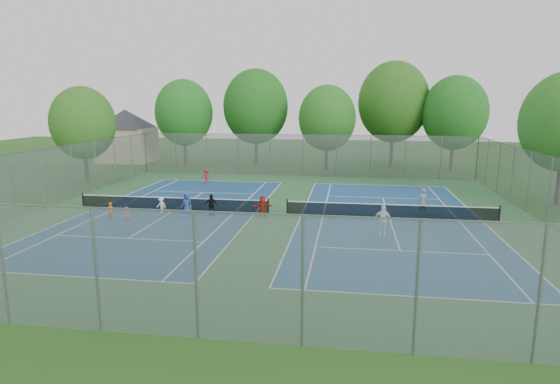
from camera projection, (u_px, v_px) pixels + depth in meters
The scene contains 40 objects.
ground at pixel (278, 215), 29.87m from camera, with size 120.00×120.00×0.00m, color #245119.
court_pad at pixel (278, 215), 29.87m from camera, with size 32.00×32.00×0.01m, color #2D6036.
court_left at pixel (173, 211), 30.89m from camera, with size 10.97×23.77×0.01m, color navy.
court_right at pixel (390, 219), 28.86m from camera, with size 10.97×23.77×0.01m, color navy.
net_left at pixel (173, 204), 30.80m from camera, with size 12.87×0.10×0.91m, color black.
net_right at pixel (390, 212), 28.77m from camera, with size 12.87×0.10×0.91m, color black.
fence_north at pixel (303, 156), 45.03m from camera, with size 32.00×0.10×4.00m, color gray.
fence_south at pixel (196, 276), 13.96m from camera, with size 32.00×0.10×4.00m, color gray.
fence_west at pixel (46, 178), 31.81m from camera, with size 32.00×0.10×4.00m, color gray.
fence_east at pixel (549, 191), 27.17m from camera, with size 32.00×0.10×4.00m, color gray.
house at pixel (126, 126), 55.56m from camera, with size 11.03×11.03×7.30m.
tree_nw at pixel (184, 113), 52.14m from camera, with size 6.40×6.40×9.58m.
tree_nl at pixel (256, 107), 51.82m from camera, with size 7.20×7.20×10.69m.
tree_nc at pixel (327, 118), 48.94m from camera, with size 6.00×6.00×8.85m.
tree_nr at pixel (394, 102), 50.53m from camera, with size 7.60×7.60×11.42m.
tree_ne at pixel (455, 113), 47.92m from camera, with size 6.60×6.60×9.77m.
tree_side_w at pixel (83, 123), 41.34m from camera, with size 5.60×5.60×8.47m.
ball_crate at pixel (184, 217), 28.53m from camera, with size 0.40×0.40×0.34m, color #1A39C3.
ball_hopper at pixel (189, 209), 30.40m from camera, with size 0.26×0.26×0.51m, color #238337.
student_a at pixel (111, 212), 28.31m from camera, with size 0.41×0.27×1.14m, color #D55D14.
student_b at pixel (127, 215), 27.71m from camera, with size 0.49×0.38×1.01m, color #E15794.
student_c at pixel (161, 205), 30.28m from camera, with size 0.68×0.39×1.05m, color white.
student_d at pixel (211, 205), 29.46m from camera, with size 0.83×0.34×1.41m, color black.
student_e at pixel (187, 204), 30.01m from camera, with size 0.66×0.43×1.34m, color #2A419A.
student_f at pixel (263, 207), 29.09m from camera, with size 1.27×0.40×1.37m, color #A02316.
child_far_baseline at pixel (206, 176), 41.19m from camera, with size 0.83×0.48×1.29m, color #B61A2B.
instructor at pixel (423, 201), 29.88m from camera, with size 0.62×0.41×1.70m, color gray.
teen_court_b at pixel (383, 220), 25.21m from camera, with size 0.98×0.41×1.67m, color white.
tennis_ball_0 at pixel (136, 225), 27.29m from camera, with size 0.07×0.07×0.07m, color #DAF238.
tennis_ball_1 at pixel (214, 219), 28.73m from camera, with size 0.07×0.07×0.07m, color #E3EE37.
tennis_ball_2 at pixel (129, 224), 27.54m from camera, with size 0.07×0.07×0.07m, color #C3ED37.
tennis_ball_3 at pixel (141, 223), 27.85m from camera, with size 0.07×0.07×0.07m, color gold.
tennis_ball_4 at pixel (155, 217), 29.29m from camera, with size 0.07×0.07×0.07m, color #B7DF33.
tennis_ball_5 at pixel (172, 218), 28.84m from camera, with size 0.07×0.07×0.07m, color #C2D431.
tennis_ball_6 at pixel (103, 232), 25.86m from camera, with size 0.07×0.07×0.07m, color #C3E334.
tennis_ball_7 at pixel (183, 221), 28.20m from camera, with size 0.07×0.07×0.07m, color #B2CC2F.
tennis_ball_8 at pixel (143, 239), 24.60m from camera, with size 0.07×0.07×0.07m, color #CBE334.
tennis_ball_9 at pixel (58, 234), 25.50m from camera, with size 0.07×0.07×0.07m, color #BFE234.
tennis_ball_10 at pixel (185, 237), 24.98m from camera, with size 0.07×0.07×0.07m, color #ADC22D.
tennis_ball_11 at pixel (80, 228), 26.73m from camera, with size 0.07×0.07×0.07m, color yellow.
Camera 1 is at (4.43, -28.71, 7.14)m, focal length 30.00 mm.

